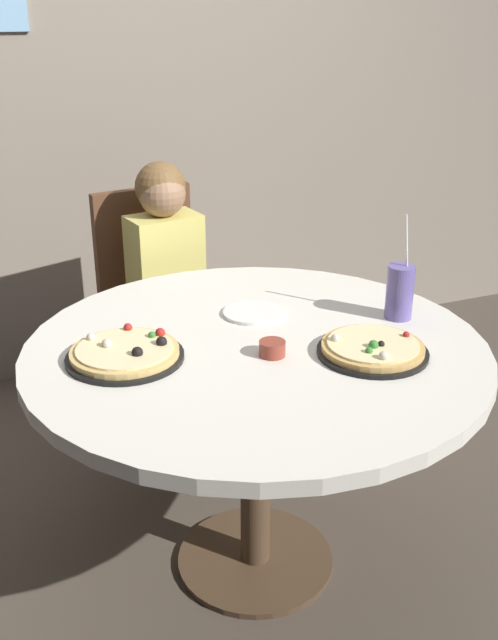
# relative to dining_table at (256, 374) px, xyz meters

# --- Properties ---
(ground_plane) EXTENTS (8.00, 8.00, 0.00)m
(ground_plane) POSITION_rel_dining_table_xyz_m (0.00, 0.00, -0.66)
(ground_plane) COLOR #4C4238
(wall_with_window) EXTENTS (5.20, 0.14, 2.90)m
(wall_with_window) POSITION_rel_dining_table_xyz_m (-0.00, 1.61, 0.79)
(wall_with_window) COLOR gray
(wall_with_window) RESTS_ON ground_plane
(dining_table) EXTENTS (1.26, 1.26, 0.75)m
(dining_table) POSITION_rel_dining_table_xyz_m (0.00, 0.00, 0.00)
(dining_table) COLOR silver
(dining_table) RESTS_ON ground_plane
(chair_wooden) EXTENTS (0.46, 0.46, 0.95)m
(chair_wooden) POSITION_rel_dining_table_xyz_m (-0.01, 0.97, -0.13)
(chair_wooden) COLOR brown
(chair_wooden) RESTS_ON ground_plane
(diner_child) EXTENTS (0.31, 0.43, 1.08)m
(diner_child) POSITION_rel_dining_table_xyz_m (0.01, 0.79, -0.17)
(diner_child) COLOR #3F4766
(diner_child) RESTS_ON ground_plane
(pizza_veggie) EXTENTS (0.29, 0.29, 0.05)m
(pizza_veggie) POSITION_rel_dining_table_xyz_m (0.26, -0.18, 0.11)
(pizza_veggie) COLOR black
(pizza_veggie) RESTS_ON dining_table
(pizza_cheese) EXTENTS (0.31, 0.31, 0.05)m
(pizza_cheese) POSITION_rel_dining_table_xyz_m (-0.35, 0.05, 0.11)
(pizza_cheese) COLOR black
(pizza_cheese) RESTS_ON dining_table
(soda_cup) EXTENTS (0.08, 0.08, 0.31)m
(soda_cup) POSITION_rel_dining_table_xyz_m (0.46, 0.01, 0.17)
(soda_cup) COLOR #6659A5
(soda_cup) RESTS_ON dining_table
(sauce_bowl) EXTENTS (0.07, 0.07, 0.04)m
(sauce_bowl) POSITION_rel_dining_table_xyz_m (0.01, -0.08, 0.11)
(sauce_bowl) COLOR brown
(sauce_bowl) RESTS_ON dining_table
(plate_small) EXTENTS (0.18, 0.18, 0.01)m
(plate_small) POSITION_rel_dining_table_xyz_m (0.07, 0.19, 0.10)
(plate_small) COLOR white
(plate_small) RESTS_ON dining_table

